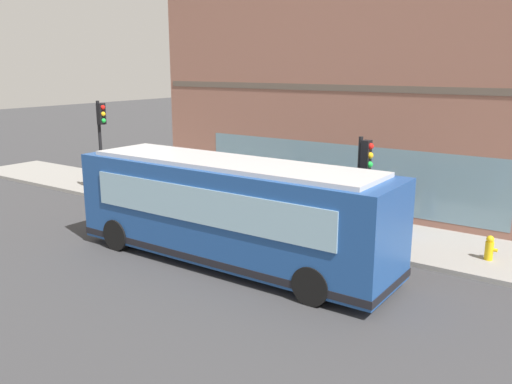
{
  "coord_description": "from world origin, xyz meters",
  "views": [
    {
      "loc": [
        -11.97,
        -8.84,
        5.71
      ],
      "look_at": [
        2.5,
        1.28,
        1.51
      ],
      "focal_mm": 37.46,
      "sensor_mm": 36.0,
      "label": 1
    }
  ],
  "objects_px": {
    "pedestrian_walking_along_curb": "(356,202)",
    "pedestrian_near_building_entrance": "(311,190)",
    "traffic_light_near_corner": "(363,171)",
    "fire_hydrant": "(489,248)",
    "city_bus_nearside": "(229,212)",
    "traffic_light_down_block": "(101,130)",
    "newspaper_vending_box": "(404,221)",
    "pedestrian_near_hydrant": "(223,179)"
  },
  "relations": [
    {
      "from": "pedestrian_near_building_entrance",
      "to": "pedestrian_walking_along_curb",
      "type": "bearing_deg",
      "value": -109.86
    },
    {
      "from": "traffic_light_down_block",
      "to": "pedestrian_walking_along_curb",
      "type": "height_order",
      "value": "traffic_light_down_block"
    },
    {
      "from": "city_bus_nearside",
      "to": "pedestrian_near_hydrant",
      "type": "distance_m",
      "value": 6.37
    },
    {
      "from": "fire_hydrant",
      "to": "newspaper_vending_box",
      "type": "bearing_deg",
      "value": 71.61
    },
    {
      "from": "traffic_light_down_block",
      "to": "pedestrian_walking_along_curb",
      "type": "xyz_separation_m",
      "value": [
        1.47,
        -11.32,
        -1.87
      ]
    },
    {
      "from": "fire_hydrant",
      "to": "pedestrian_near_building_entrance",
      "type": "distance_m",
      "value": 6.8
    },
    {
      "from": "pedestrian_near_building_entrance",
      "to": "fire_hydrant",
      "type": "bearing_deg",
      "value": -100.69
    },
    {
      "from": "newspaper_vending_box",
      "to": "traffic_light_down_block",
      "type": "bearing_deg",
      "value": 98.74
    },
    {
      "from": "pedestrian_near_building_entrance",
      "to": "traffic_light_near_corner",
      "type": "bearing_deg",
      "value": -126.28
    },
    {
      "from": "traffic_light_near_corner",
      "to": "city_bus_nearside",
      "type": "bearing_deg",
      "value": 139.76
    },
    {
      "from": "city_bus_nearside",
      "to": "newspaper_vending_box",
      "type": "distance_m",
      "value": 6.28
    },
    {
      "from": "pedestrian_walking_along_curb",
      "to": "fire_hydrant",
      "type": "bearing_deg",
      "value": -95.95
    },
    {
      "from": "city_bus_nearside",
      "to": "newspaper_vending_box",
      "type": "xyz_separation_m",
      "value": [
        5.16,
        -3.44,
        -0.95
      ]
    },
    {
      "from": "fire_hydrant",
      "to": "city_bus_nearside",
      "type": "bearing_deg",
      "value": 123.39
    },
    {
      "from": "pedestrian_walking_along_curb",
      "to": "traffic_light_near_corner",
      "type": "bearing_deg",
      "value": -149.65
    },
    {
      "from": "fire_hydrant",
      "to": "traffic_light_down_block",
      "type": "bearing_deg",
      "value": 93.65
    },
    {
      "from": "traffic_light_near_corner",
      "to": "pedestrian_near_building_entrance",
      "type": "bearing_deg",
      "value": 53.72
    },
    {
      "from": "traffic_light_down_block",
      "to": "fire_hydrant",
      "type": "bearing_deg",
      "value": -86.35
    },
    {
      "from": "city_bus_nearside",
      "to": "traffic_light_down_block",
      "type": "relative_size",
      "value": 2.46
    },
    {
      "from": "pedestrian_walking_along_curb",
      "to": "pedestrian_near_building_entrance",
      "type": "distance_m",
      "value": 2.33
    },
    {
      "from": "fire_hydrant",
      "to": "newspaper_vending_box",
      "type": "relative_size",
      "value": 0.82
    },
    {
      "from": "city_bus_nearside",
      "to": "pedestrian_near_building_entrance",
      "type": "bearing_deg",
      "value": 3.12
    },
    {
      "from": "fire_hydrant",
      "to": "pedestrian_near_building_entrance",
      "type": "bearing_deg",
      "value": 79.31
    },
    {
      "from": "pedestrian_near_building_entrance",
      "to": "pedestrian_near_hydrant",
      "type": "bearing_deg",
      "value": 98.65
    },
    {
      "from": "city_bus_nearside",
      "to": "fire_hydrant",
      "type": "xyz_separation_m",
      "value": [
        4.19,
        -6.36,
        -1.04
      ]
    },
    {
      "from": "traffic_light_down_block",
      "to": "fire_hydrant",
      "type": "xyz_separation_m",
      "value": [
        1.01,
        -15.79,
        -2.48
      ]
    },
    {
      "from": "pedestrian_near_hydrant",
      "to": "pedestrian_near_building_entrance",
      "type": "bearing_deg",
      "value": -81.35
    },
    {
      "from": "city_bus_nearside",
      "to": "traffic_light_down_block",
      "type": "height_order",
      "value": "traffic_light_down_block"
    },
    {
      "from": "traffic_light_near_corner",
      "to": "newspaper_vending_box",
      "type": "relative_size",
      "value": 3.84
    },
    {
      "from": "traffic_light_down_block",
      "to": "city_bus_nearside",
      "type": "bearing_deg",
      "value": -108.68
    },
    {
      "from": "traffic_light_near_corner",
      "to": "pedestrian_near_hydrant",
      "type": "bearing_deg",
      "value": 76.41
    },
    {
      "from": "pedestrian_walking_along_curb",
      "to": "pedestrian_near_building_entrance",
      "type": "height_order",
      "value": "pedestrian_walking_along_curb"
    },
    {
      "from": "fire_hydrant",
      "to": "pedestrian_walking_along_curb",
      "type": "bearing_deg",
      "value": 84.05
    },
    {
      "from": "traffic_light_near_corner",
      "to": "pedestrian_walking_along_curb",
      "type": "bearing_deg",
      "value": 30.35
    },
    {
      "from": "fire_hydrant",
      "to": "pedestrian_near_building_entrance",
      "type": "relative_size",
      "value": 0.44
    },
    {
      "from": "traffic_light_near_corner",
      "to": "traffic_light_down_block",
      "type": "distance_m",
      "value": 12.17
    },
    {
      "from": "traffic_light_near_corner",
      "to": "fire_hydrant",
      "type": "xyz_separation_m",
      "value": [
        0.97,
        -3.63,
        -2.05
      ]
    },
    {
      "from": "traffic_light_near_corner",
      "to": "pedestrian_walking_along_curb",
      "type": "xyz_separation_m",
      "value": [
        1.43,
        0.84,
        -1.43
      ]
    },
    {
      "from": "traffic_light_down_block",
      "to": "newspaper_vending_box",
      "type": "height_order",
      "value": "traffic_light_down_block"
    },
    {
      "from": "traffic_light_down_block",
      "to": "fire_hydrant",
      "type": "distance_m",
      "value": 16.02
    },
    {
      "from": "traffic_light_near_corner",
      "to": "newspaper_vending_box",
      "type": "distance_m",
      "value": 2.84
    },
    {
      "from": "fire_hydrant",
      "to": "pedestrian_near_building_entrance",
      "type": "xyz_separation_m",
      "value": [
        1.26,
        6.66,
        0.61
      ]
    }
  ]
}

